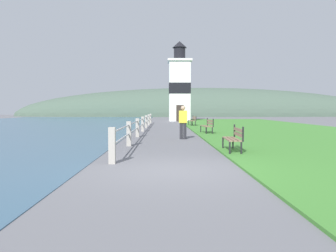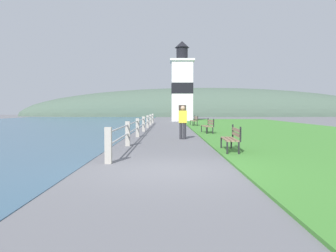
# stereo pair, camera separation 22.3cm
# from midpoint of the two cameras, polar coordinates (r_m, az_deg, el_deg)

# --- Properties ---
(ground_plane) EXTENTS (160.00, 160.00, 0.00)m
(ground_plane) POSITION_cam_midpoint_polar(r_m,az_deg,el_deg) (8.10, 0.52, -7.73)
(ground_plane) COLOR slate
(grass_verge) EXTENTS (12.00, 47.63, 0.06)m
(grass_verge) POSITION_cam_midpoint_polar(r_m,az_deg,el_deg) (25.13, 17.96, -0.54)
(grass_verge) COLOR #428433
(grass_verge) RESTS_ON ground_plane
(seawall_railing) EXTENTS (0.18, 26.17, 1.01)m
(seawall_railing) POSITION_cam_midpoint_polar(r_m,az_deg,el_deg) (22.03, -4.18, 0.56)
(seawall_railing) COLOR #A8A399
(seawall_railing) RESTS_ON ground_plane
(park_bench_near) EXTENTS (0.54, 1.65, 0.94)m
(park_bench_near) POSITION_cam_midpoint_polar(r_m,az_deg,el_deg) (11.51, 11.45, -1.92)
(park_bench_near) COLOR #846B51
(park_bench_near) RESTS_ON ground_plane
(park_bench_midway) EXTENTS (0.61, 1.67, 0.94)m
(park_bench_midway) POSITION_cam_midpoint_polar(r_m,az_deg,el_deg) (19.98, 7.17, 0.16)
(park_bench_midway) COLOR #846B51
(park_bench_midway) RESTS_ON ground_plane
(park_bench_far) EXTENTS (0.60, 1.80, 0.94)m
(park_bench_far) POSITION_cam_midpoint_polar(r_m,az_deg,el_deg) (29.25, 4.68, 1.06)
(park_bench_far) COLOR #846B51
(park_bench_far) RESTS_ON ground_plane
(lighthouse) EXTENTS (2.99, 2.99, 9.96)m
(lighthouse) POSITION_cam_midpoint_polar(r_m,az_deg,el_deg) (41.26, 2.41, 6.85)
(lighthouse) COLOR white
(lighthouse) RESTS_ON ground_plane
(person_strolling) EXTENTS (0.42, 0.25, 1.67)m
(person_strolling) POSITION_cam_midpoint_polar(r_m,az_deg,el_deg) (16.33, 2.79, 0.86)
(person_strolling) COLOR #28282D
(person_strolling) RESTS_ON ground_plane
(distant_hillside) EXTENTS (80.00, 16.00, 12.00)m
(distant_hillside) POSITION_cam_midpoint_polar(r_m,az_deg,el_deg) (70.20, 6.43, 1.71)
(distant_hillside) COLOR #475B4C
(distant_hillside) RESTS_ON ground_plane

